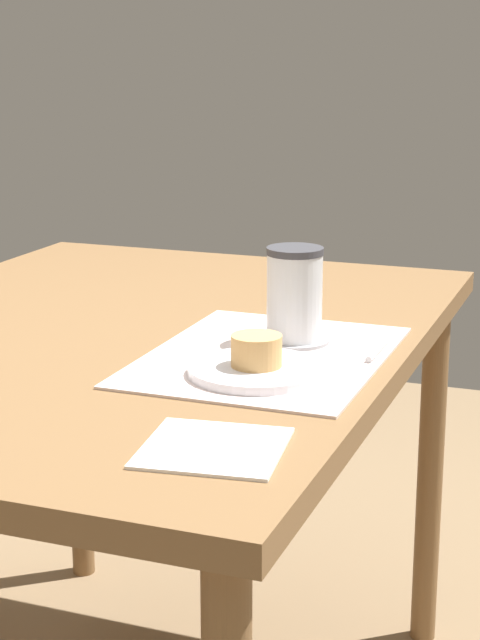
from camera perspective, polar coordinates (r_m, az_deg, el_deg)
dining_table at (r=1.66m, az=-6.42°, el=-3.00°), size 1.21×0.89×0.76m
placemat at (r=1.48m, az=1.45°, el=-1.93°), size 0.42×0.32×0.00m
pastry_plate at (r=1.39m, az=0.88°, el=-2.69°), size 0.18×0.18×0.01m
pastry at (r=1.38m, az=0.89°, el=-1.64°), size 0.07×0.07×0.04m
coffee_coaster at (r=1.55m, az=2.89°, el=-1.08°), size 0.10×0.10×0.00m
coffee_mug at (r=1.53m, az=2.95°, el=1.44°), size 0.11×0.08×0.13m
teaspoon at (r=1.51m, az=7.45°, el=-1.46°), size 0.13×0.01×0.01m
paper_napkin at (r=1.16m, az=-1.43°, el=-6.83°), size 0.17×0.17×0.00m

